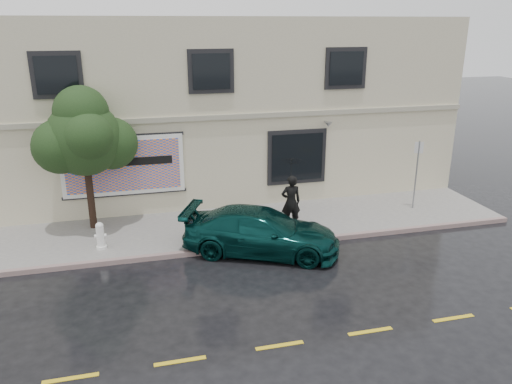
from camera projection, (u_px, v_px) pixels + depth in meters
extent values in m
plane|color=black|center=(244.00, 273.00, 14.28)|extent=(90.00, 90.00, 0.00)
cube|color=gray|center=(223.00, 228.00, 17.24)|extent=(20.00, 3.50, 0.15)
cube|color=gray|center=(234.00, 249.00, 15.63)|extent=(20.00, 0.18, 0.16)
cube|color=gold|center=(280.00, 345.00, 11.07)|extent=(19.00, 0.12, 0.01)
cube|color=beige|center=(197.00, 103.00, 21.40)|extent=(20.00, 8.00, 7.00)
cube|color=#9E9984|center=(212.00, 118.00, 17.66)|extent=(20.00, 0.12, 0.18)
cube|color=black|center=(297.00, 157.00, 18.94)|extent=(2.30, 0.10, 2.10)
cube|color=black|center=(297.00, 157.00, 18.89)|extent=(2.00, 0.05, 1.80)
cube|color=black|center=(57.00, 75.00, 15.93)|extent=(1.30, 0.05, 1.20)
cube|color=black|center=(211.00, 72.00, 17.09)|extent=(1.30, 0.05, 1.20)
cube|color=black|center=(346.00, 68.00, 18.25)|extent=(1.30, 0.05, 1.20)
cube|color=white|center=(123.00, 166.00, 17.40)|extent=(4.20, 0.06, 2.10)
cube|color=orange|center=(123.00, 166.00, 17.36)|extent=(3.90, 0.04, 1.80)
cube|color=black|center=(126.00, 194.00, 17.76)|extent=(4.30, 0.10, 0.10)
cube|color=black|center=(120.00, 136.00, 17.08)|extent=(4.30, 0.10, 0.10)
cube|color=black|center=(123.00, 162.00, 17.28)|extent=(3.40, 0.02, 0.28)
imported|color=#072E2C|center=(261.00, 232.00, 15.34)|extent=(5.23, 3.89, 1.39)
imported|color=black|center=(291.00, 202.00, 16.76)|extent=(0.69, 0.47, 1.85)
imported|color=black|center=(292.00, 164.00, 16.33)|extent=(1.30, 1.30, 0.78)
cylinder|color=black|center=(91.00, 197.00, 16.73)|extent=(0.24, 0.24, 2.19)
sphere|color=black|center=(84.00, 138.00, 16.08)|extent=(2.43, 2.43, 2.43)
cylinder|color=white|center=(102.00, 247.00, 15.47)|extent=(0.33, 0.33, 0.09)
cylinder|color=white|center=(101.00, 237.00, 15.36)|extent=(0.24, 0.24, 0.61)
sphere|color=white|center=(99.00, 226.00, 15.25)|extent=(0.24, 0.24, 0.24)
cylinder|color=white|center=(100.00, 236.00, 15.35)|extent=(0.35, 0.11, 0.11)
cylinder|color=gray|center=(416.00, 175.00, 18.43)|extent=(0.06, 0.06, 2.59)
cube|color=silver|center=(419.00, 148.00, 18.10)|extent=(0.31, 0.12, 0.42)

